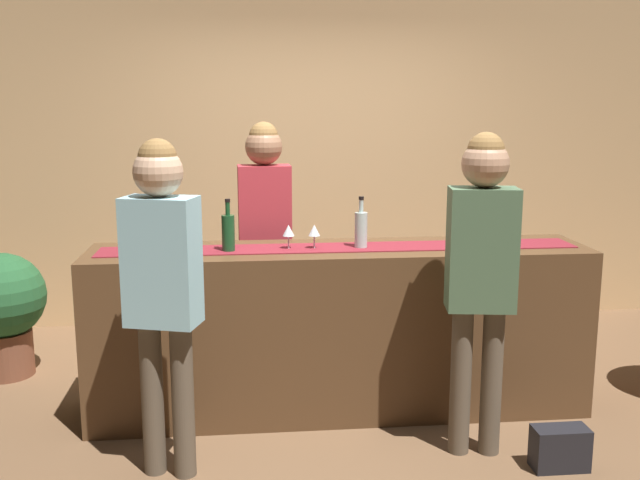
{
  "coord_description": "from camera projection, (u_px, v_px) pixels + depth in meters",
  "views": [
    {
      "loc": [
        -0.54,
        -4.12,
        1.84
      ],
      "look_at": [
        -0.12,
        0.0,
        1.04
      ],
      "focal_mm": 40.83,
      "sensor_mm": 36.0,
      "label": 1
    }
  ],
  "objects": [
    {
      "name": "potted_plant_tall",
      "position": [
        2.0,
        306.0,
        4.86
      ],
      "size": [
        0.58,
        0.58,
        0.85
      ],
      "color": "brown",
      "rests_on": "ground"
    },
    {
      "name": "back_wall",
      "position": [
        311.0,
        148.0,
        6.01
      ],
      "size": [
        6.0,
        0.12,
        2.9
      ],
      "primitive_type": "cube",
      "color": "tan",
      "rests_on": "ground"
    },
    {
      "name": "counter_runner_cloth",
      "position": [
        340.0,
        248.0,
        4.24
      ],
      "size": [
        2.77,
        0.28,
        0.01
      ],
      "primitive_type": "cube",
      "color": "maroon",
      "rests_on": "bar_counter"
    },
    {
      "name": "wine_bottle_clear",
      "position": [
        361.0,
        229.0,
        4.22
      ],
      "size": [
        0.07,
        0.07,
        0.3
      ],
      "color": "#B2C6C1",
      "rests_on": "bar_counter"
    },
    {
      "name": "wine_glass_mid_counter",
      "position": [
        314.0,
        231.0,
        4.19
      ],
      "size": [
        0.07,
        0.07,
        0.14
      ],
      "color": "silver",
      "rests_on": "bar_counter"
    },
    {
      "name": "ground_plane",
      "position": [
        339.0,
        408.0,
        4.43
      ],
      "size": [
        10.0,
        10.0,
        0.0
      ],
      "primitive_type": "plane",
      "color": "brown"
    },
    {
      "name": "wine_bottle_green",
      "position": [
        228.0,
        232.0,
        4.12
      ],
      "size": [
        0.07,
        0.07,
        0.3
      ],
      "color": "#194723",
      "rests_on": "bar_counter"
    },
    {
      "name": "wine_bottle_amber",
      "position": [
        136.0,
        234.0,
        4.07
      ],
      "size": [
        0.07,
        0.07,
        0.3
      ],
      "color": "brown",
      "rests_on": "bar_counter"
    },
    {
      "name": "bar_counter",
      "position": [
        340.0,
        330.0,
        4.33
      ],
      "size": [
        2.92,
        0.6,
        0.99
      ],
      "primitive_type": "cube",
      "color": "#543821",
      "rests_on": "ground"
    },
    {
      "name": "customer_browsing",
      "position": [
        162.0,
        274.0,
        3.46
      ],
      "size": [
        0.38,
        0.29,
        1.67
      ],
      "rotation": [
        0.0,
        0.0,
        -0.29
      ],
      "color": "brown",
      "rests_on": "ground"
    },
    {
      "name": "customer_sipping",
      "position": [
        481.0,
        260.0,
        3.68
      ],
      "size": [
        0.37,
        0.25,
        1.69
      ],
      "rotation": [
        0.0,
        0.0,
        -0.14
      ],
      "color": "brown",
      "rests_on": "ground"
    },
    {
      "name": "wine_glass_near_customer",
      "position": [
        289.0,
        231.0,
        4.18
      ],
      "size": [
        0.07,
        0.07,
        0.14
      ],
      "color": "silver",
      "rests_on": "bar_counter"
    },
    {
      "name": "bartender",
      "position": [
        265.0,
        222.0,
        4.75
      ],
      "size": [
        0.35,
        0.24,
        1.71
      ],
      "rotation": [
        0.0,
        0.0,
        3.18
      ],
      "color": "#26262B",
      "rests_on": "ground"
    },
    {
      "name": "handbag",
      "position": [
        560.0,
        448.0,
        3.68
      ],
      "size": [
        0.28,
        0.14,
        0.22
      ],
      "primitive_type": "cube",
      "color": "black",
      "rests_on": "ground"
    }
  ]
}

